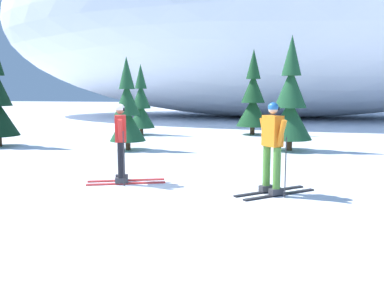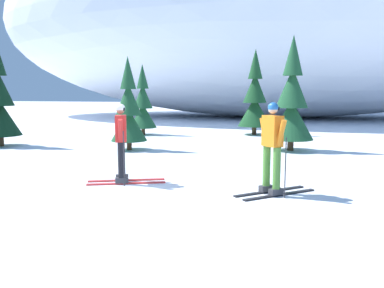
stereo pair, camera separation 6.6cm
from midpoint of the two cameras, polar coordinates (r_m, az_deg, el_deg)
name	(u,v)px [view 2 (the right image)]	position (r m, az deg, el deg)	size (l,w,h in m)	color
ground_plane	(165,197)	(8.01, -3.57, -7.43)	(120.00, 120.00, 0.00)	white
skier_orange_jacket	(272,147)	(8.15, 11.49, -0.40)	(1.60, 1.45, 1.84)	black
skier_red_jacket	(122,142)	(9.15, -9.70, 0.30)	(1.78, 1.00, 1.78)	red
pine_tree_center_left	(143,105)	(19.00, -6.84, 5.42)	(1.26, 1.26, 3.27)	#47301E
pine_tree_center	(129,111)	(14.18, -8.79, 4.58)	(1.24, 1.24, 3.22)	#47301E
pine_tree_center_right	(255,99)	(19.13, 8.93, 6.26)	(1.53, 1.53, 3.96)	#47301E
pine_tree_far_right	(292,103)	(14.26, 14.01, 5.62)	(1.51, 1.51, 3.91)	#47301E
snow_ridge_background	(277,15)	(32.32, 11.98, 17.30)	(43.86, 21.26, 15.22)	white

